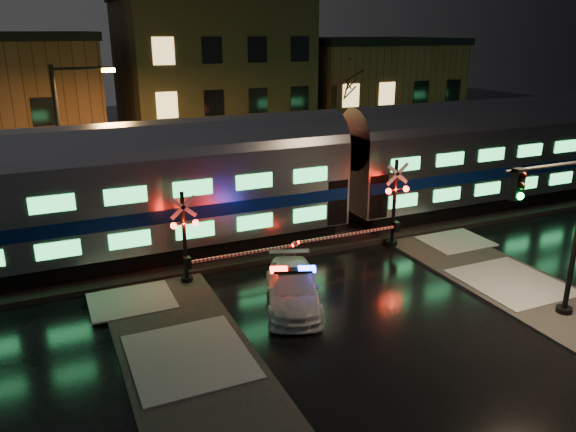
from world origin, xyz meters
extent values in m
plane|color=black|center=(0.00, 0.00, 0.00)|extent=(120.00, 120.00, 0.00)
cube|color=black|center=(0.00, 5.00, 0.12)|extent=(90.00, 4.20, 0.24)
cube|color=#2D2D2D|center=(-6.50, -6.00, 0.06)|extent=(4.00, 20.00, 0.12)
cube|color=#2D2D2D|center=(6.50, -6.00, 0.06)|extent=(4.00, 20.00, 0.12)
cube|color=brown|center=(2.00, 22.50, 5.75)|extent=(12.00, 11.00, 11.50)
cube|color=brown|center=(15.00, 22.00, 4.25)|extent=(12.00, 10.00, 8.50)
cube|color=black|center=(-9.72, 5.00, 0.64)|extent=(24.00, 2.40, 0.80)
cube|color=#B7BAC1|center=(-9.72, 5.00, 2.94)|extent=(25.00, 3.05, 3.80)
cube|color=navy|center=(-9.72, 5.00, 2.54)|extent=(24.75, 3.09, 0.55)
cube|color=#3CE670|center=(-9.72, 3.45, 1.79)|extent=(21.00, 0.05, 0.62)
cube|color=#3CE670|center=(-9.72, 3.45, 3.59)|extent=(21.00, 0.05, 0.62)
cylinder|color=#B7BAC1|center=(-9.72, 5.00, 4.64)|extent=(25.00, 3.05, 3.05)
cube|color=black|center=(16.28, 5.00, 0.64)|extent=(24.00, 2.40, 0.80)
cube|color=#B7BAC1|center=(16.28, 5.00, 2.94)|extent=(25.00, 3.05, 3.80)
cube|color=navy|center=(16.28, 5.00, 2.54)|extent=(24.75, 3.09, 0.55)
cube|color=#3CE670|center=(16.28, 3.45, 1.79)|extent=(21.00, 0.05, 0.62)
cube|color=#3CE670|center=(16.28, 3.45, 3.59)|extent=(21.00, 0.05, 0.62)
cylinder|color=#B7BAC1|center=(16.28, 5.00, 4.64)|extent=(25.00, 3.05, 3.05)
imported|color=white|center=(-2.11, -1.02, 0.68)|extent=(3.43, 5.03, 1.35)
cube|color=black|center=(-2.11, -1.02, 1.39)|extent=(1.45, 0.84, 0.09)
cube|color=#FF0C05|center=(-2.59, -0.84, 1.43)|extent=(0.69, 0.52, 0.16)
cube|color=#1426FF|center=(-1.64, -1.20, 1.43)|extent=(0.69, 0.52, 0.16)
cylinder|color=black|center=(4.51, 2.40, 0.16)|extent=(0.52, 0.52, 0.31)
cylinder|color=black|center=(4.51, 2.40, 2.07)|extent=(0.17, 0.17, 4.14)
sphere|color=#FF0C05|center=(4.05, 2.22, 2.80)|extent=(0.27, 0.27, 0.27)
sphere|color=#FF0C05|center=(4.98, 2.22, 2.80)|extent=(0.27, 0.27, 0.27)
cube|color=white|center=(1.92, 2.15, 1.09)|extent=(5.18, 0.10, 0.10)
cube|color=black|center=(4.51, 2.15, 1.09)|extent=(0.25, 0.30, 0.45)
cylinder|color=black|center=(-5.18, 2.40, 0.14)|extent=(0.47, 0.47, 0.28)
cylinder|color=black|center=(-5.18, 2.40, 1.90)|extent=(0.15, 0.15, 3.79)
sphere|color=#FF0C05|center=(-5.61, 2.22, 2.56)|extent=(0.25, 0.25, 0.25)
sphere|color=#FF0C05|center=(-4.75, 2.22, 2.56)|extent=(0.25, 0.25, 0.25)
cube|color=white|center=(-2.81, 2.15, 1.00)|extent=(4.74, 0.10, 0.10)
cube|color=black|center=(-5.18, 2.15, 1.00)|extent=(0.25, 0.30, 0.45)
cylinder|color=black|center=(6.35, -5.61, 0.15)|extent=(0.56, 0.56, 0.30)
cylinder|color=black|center=(4.55, -5.61, 5.58)|extent=(3.59, 0.12, 0.12)
cube|color=black|center=(3.16, -5.76, 5.18)|extent=(0.32, 0.28, 1.00)
sphere|color=#0CFF3F|center=(3.16, -5.92, 4.86)|extent=(0.22, 0.22, 0.22)
cylinder|color=black|center=(-8.98, 9.00, 4.10)|extent=(0.21, 0.21, 8.21)
cylinder|color=black|center=(-7.75, 9.00, 8.00)|extent=(2.46, 0.12, 0.12)
cube|color=#FFA626|center=(-6.62, 9.00, 7.90)|extent=(0.56, 0.29, 0.18)
camera|label=1|loc=(-9.82, -17.84, 9.63)|focal=35.00mm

